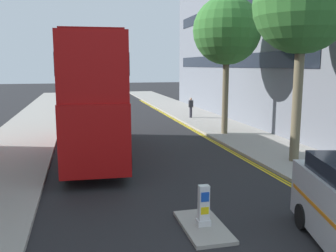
{
  "coord_description": "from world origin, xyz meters",
  "views": [
    {
      "loc": [
        -3.11,
        -3.97,
        4.35
      ],
      "look_at": [
        0.5,
        11.0,
        1.8
      ],
      "focal_mm": 39.25,
      "sensor_mm": 36.0,
      "label": 1
    }
  ],
  "objects": [
    {
      "name": "sidewalk_right",
      "position": [
        6.5,
        16.0,
        0.07
      ],
      "size": [
        4.0,
        80.0,
        0.14
      ],
      "primitive_type": "cube",
      "color": "#9E9991",
      "rests_on": "ground"
    },
    {
      "name": "sidewalk_left",
      "position": [
        -6.5,
        16.0,
        0.07
      ],
      "size": [
        4.0,
        80.0,
        0.14
      ],
      "primitive_type": "cube",
      "color": "#9E9991",
      "rests_on": "ground"
    },
    {
      "name": "kerb_line_outer",
      "position": [
        4.4,
        14.0,
        0.0
      ],
      "size": [
        0.1,
        56.0,
        0.01
      ],
      "primitive_type": "cube",
      "color": "yellow",
      "rests_on": "ground"
    },
    {
      "name": "kerb_line_inner",
      "position": [
        4.24,
        14.0,
        0.0
      ],
      "size": [
        0.1,
        56.0,
        0.01
      ],
      "primitive_type": "cube",
      "color": "yellow",
      "rests_on": "ground"
    },
    {
      "name": "traffic_island",
      "position": [
        0.0,
        4.86,
        0.05
      ],
      "size": [
        1.1,
        2.2,
        0.1
      ],
      "primitive_type": "cube",
      "color": "#9E9991",
      "rests_on": "ground"
    },
    {
      "name": "keep_left_bollard",
      "position": [
        0.0,
        4.86,
        0.61
      ],
      "size": [
        0.36,
        0.28,
        1.11
      ],
      "color": "silver",
      "rests_on": "traffic_island"
    },
    {
      "name": "double_decker_bus_away",
      "position": [
        -2.4,
        13.94,
        3.03
      ],
      "size": [
        3.17,
        10.91,
        5.64
      ],
      "color": "#B20F0F",
      "rests_on": "ground"
    },
    {
      "name": "pedestrian_far",
      "position": [
        5.66,
        24.46,
        0.99
      ],
      "size": [
        0.34,
        0.22,
        1.62
      ],
      "color": "#2D2D38",
      "rests_on": "sidewalk_right"
    },
    {
      "name": "street_tree_near",
      "position": [
        5.64,
        17.22,
        6.38
      ],
      "size": [
        4.09,
        4.09,
        8.32
      ],
      "color": "#6B6047",
      "rests_on": "sidewalk_right"
    },
    {
      "name": "street_tree_mid",
      "position": [
        6.1,
        10.22,
        6.84
      ],
      "size": [
        4.16,
        4.16,
        8.83
      ],
      "color": "#6B6047",
      "rests_on": "sidewalk_right"
    },
    {
      "name": "townhouse_terrace_right",
      "position": [
        13.5,
        24.4,
        6.16
      ],
      "size": [
        10.08,
        28.0,
        12.32
      ],
      "color": "slate",
      "rests_on": "ground"
    }
  ]
}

